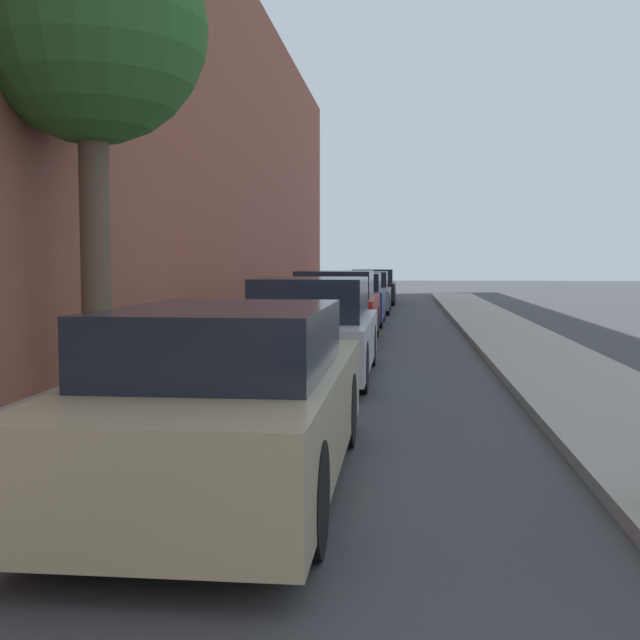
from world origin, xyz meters
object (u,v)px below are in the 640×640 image
(parked_car_champagne, at_px, (230,400))
(parked_car_red, at_px, (336,308))
(parked_car_navy, at_px, (350,300))
(parked_car_grey, at_px, (365,293))
(parked_car_silver, at_px, (313,331))
(street_tree_near, at_px, (91,31))
(parked_car_black, at_px, (373,287))

(parked_car_champagne, distance_m, parked_car_red, 10.94)
(parked_car_navy, bearing_deg, parked_car_grey, 88.14)
(parked_car_silver, bearing_deg, parked_car_navy, 90.90)
(parked_car_champagne, distance_m, street_tree_near, 5.50)
(parked_car_red, height_order, street_tree_near, street_tree_near)
(parked_car_grey, relative_size, parked_car_black, 1.00)
(parked_car_red, relative_size, parked_car_black, 0.96)
(parked_car_navy, height_order, parked_car_black, parked_car_black)
(parked_car_grey, bearing_deg, parked_car_red, -90.66)
(parked_car_grey, relative_size, street_tree_near, 0.78)
(parked_car_silver, xyz_separation_m, street_tree_near, (-2.32, -2.48, 3.70))
(parked_car_champagne, xyz_separation_m, parked_car_grey, (-0.02, 21.02, -0.00))
(parked_car_navy, xyz_separation_m, parked_car_grey, (0.17, 5.14, -0.02))
(parked_car_black, bearing_deg, parked_car_grey, -90.47)
(parked_car_silver, distance_m, parked_car_grey, 15.26)
(parked_car_champagne, distance_m, parked_car_grey, 21.02)
(parked_car_silver, bearing_deg, parked_car_red, 91.20)
(parked_car_grey, distance_m, street_tree_near, 18.27)
(parked_car_red, height_order, parked_car_black, parked_car_red)
(parked_car_grey, height_order, parked_car_black, parked_car_black)
(street_tree_near, bearing_deg, parked_car_silver, 46.88)
(parked_car_black, relative_size, street_tree_near, 0.78)
(parked_car_champagne, height_order, parked_car_black, parked_car_black)
(parked_car_black, distance_m, street_tree_near, 23.92)
(street_tree_near, bearing_deg, parked_car_navy, 80.28)
(parked_car_champagne, relative_size, parked_car_silver, 1.00)
(parked_car_navy, height_order, parked_car_grey, parked_car_navy)
(parked_car_red, relative_size, street_tree_near, 0.75)
(parked_car_black, bearing_deg, street_tree_near, -95.76)
(parked_car_red, bearing_deg, parked_car_black, 89.41)
(parked_car_champagne, height_order, street_tree_near, street_tree_near)
(parked_car_navy, height_order, street_tree_near, street_tree_near)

